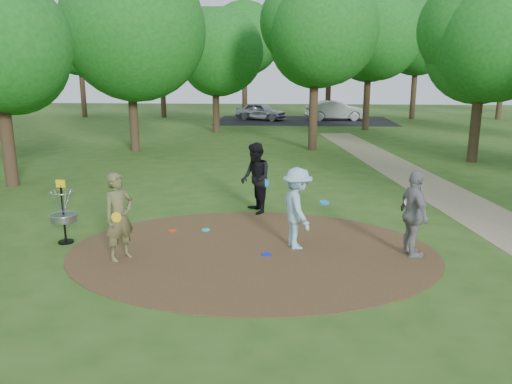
{
  "coord_description": "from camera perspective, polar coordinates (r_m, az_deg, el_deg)",
  "views": [
    {
      "loc": [
        0.79,
        -10.67,
        4.03
      ],
      "look_at": [
        0.0,
        1.2,
        1.1
      ],
      "focal_mm": 35.0,
      "sensor_mm": 36.0,
      "label": 1
    }
  ],
  "objects": [
    {
      "name": "ground",
      "position": [
        11.43,
        -0.4,
        -6.8
      ],
      "size": [
        100.0,
        100.0,
        0.0
      ],
      "primitive_type": "plane",
      "color": "#2D5119",
      "rests_on": "ground"
    },
    {
      "name": "dirt_clearing",
      "position": [
        11.43,
        -0.4,
        -6.76
      ],
      "size": [
        8.4,
        8.4,
        0.02
      ],
      "primitive_type": "cylinder",
      "color": "#47301C",
      "rests_on": "ground"
    },
    {
      "name": "footpath",
      "position": [
        14.47,
        26.93,
        -3.86
      ],
      "size": [
        7.55,
        39.89,
        0.01
      ],
      "primitive_type": "cube",
      "rotation": [
        0.0,
        0.0,
        0.14
      ],
      "color": "#8C7A5B",
      "rests_on": "ground"
    },
    {
      "name": "parking_lot",
      "position": [
        40.89,
        5.53,
        8.13
      ],
      "size": [
        14.0,
        8.0,
        0.01
      ],
      "primitive_type": "cube",
      "color": "black",
      "rests_on": "ground"
    },
    {
      "name": "player_observer_with_disc",
      "position": [
        11.08,
        -15.37,
        -2.74
      ],
      "size": [
        0.79,
        0.84,
        1.93
      ],
      "color": "brown",
      "rests_on": "ground"
    },
    {
      "name": "player_throwing_with_disc",
      "position": [
        11.41,
        4.72,
        -1.89
      ],
      "size": [
        1.29,
        1.38,
        1.89
      ],
      "color": "#91C3D9",
      "rests_on": "ground"
    },
    {
      "name": "player_walking_with_disc",
      "position": [
        14.17,
        -0.06,
        1.56
      ],
      "size": [
        1.07,
        1.2,
        2.03
      ],
      "color": "black",
      "rests_on": "ground"
    },
    {
      "name": "player_waiting_with_disc",
      "position": [
        11.38,
        17.61,
        -2.44
      ],
      "size": [
        0.71,
        1.21,
        1.93
      ],
      "color": "gray",
      "rests_on": "ground"
    },
    {
      "name": "disc_ground_cyan",
      "position": [
        12.89,
        -5.76,
        -4.32
      ],
      "size": [
        0.22,
        0.22,
        0.02
      ],
      "primitive_type": "cylinder",
      "color": "#1AD5D4",
      "rests_on": "dirt_clearing"
    },
    {
      "name": "disc_ground_blue",
      "position": [
        11.18,
        1.18,
        -7.13
      ],
      "size": [
        0.22,
        0.22,
        0.02
      ],
      "primitive_type": "cylinder",
      "color": "#0D24E2",
      "rests_on": "dirt_clearing"
    },
    {
      "name": "disc_ground_red",
      "position": [
        12.94,
        -9.53,
        -4.37
      ],
      "size": [
        0.22,
        0.22,
        0.02
      ],
      "primitive_type": "cylinder",
      "color": "red",
      "rests_on": "dirt_clearing"
    },
    {
      "name": "car_left",
      "position": [
        41.1,
        0.57,
        9.2
      ],
      "size": [
        4.45,
        3.11,
        1.41
      ],
      "primitive_type": "imported",
      "rotation": [
        0.0,
        0.0,
        1.18
      ],
      "color": "#A3A7AA",
      "rests_on": "ground"
    },
    {
      "name": "car_right",
      "position": [
        41.34,
        9.06,
        9.18
      ],
      "size": [
        4.98,
        2.28,
        1.58
      ],
      "primitive_type": "imported",
      "rotation": [
        0.0,
        0.0,
        1.7
      ],
      "color": "#A9ABB0",
      "rests_on": "ground"
    },
    {
      "name": "disc_golf_basket",
      "position": [
        12.58,
        -21.21,
        -1.65
      ],
      "size": [
        0.63,
        0.63,
        1.54
      ],
      "color": "black",
      "rests_on": "ground"
    },
    {
      "name": "tree_ring",
      "position": [
        20.42,
        3.28,
        17.01
      ],
      "size": [
        36.76,
        45.24,
        9.04
      ],
      "color": "#332316",
      "rests_on": "ground"
    }
  ]
}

